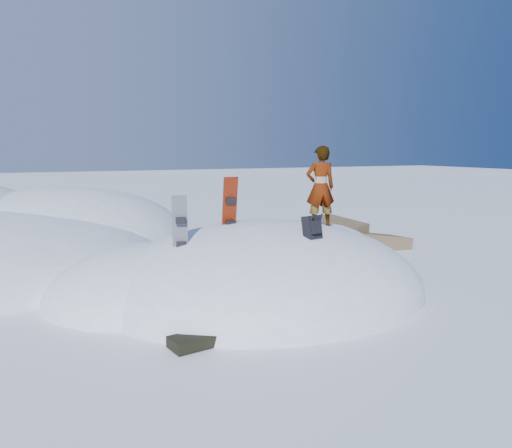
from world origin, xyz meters
name	(u,v)px	position (x,y,z in m)	size (l,w,h in m)	color
ground	(264,292)	(0.00, 0.00, 0.00)	(120.00, 120.00, 0.00)	white
snow_mound	(252,290)	(-0.17, 0.24, 0.00)	(8.00, 6.00, 3.00)	white
rock_outcrop	(333,250)	(3.72, 3.01, 0.01)	(4.68, 4.41, 1.68)	brown
snowboard_red	(230,215)	(-0.65, 0.33, 1.65)	(0.31, 0.29, 1.63)	#BC2B0A
snowboard_dark	(180,235)	(-1.91, -0.36, 1.42)	(0.31, 0.24, 1.53)	black
backpack	(313,227)	(0.42, -1.23, 1.54)	(0.37, 0.40, 0.51)	black
gear_pile	(194,340)	(-2.27, -2.22, 0.11)	(0.86, 0.65, 0.23)	black
person	(320,187)	(1.25, -0.15, 2.20)	(0.64, 0.42, 1.75)	slate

